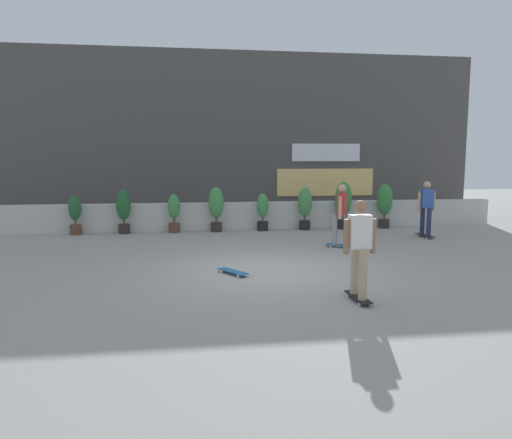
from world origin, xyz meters
TOP-DOWN VIEW (x-y plane):
  - ground_plane at (0.00, 0.00)m, footprint 48.00×48.00m
  - planter_wall at (0.00, 6.00)m, footprint 18.00×0.40m
  - building_backdrop at (0.01, 10.00)m, footprint 20.00×2.08m
  - potted_plant_0 at (-5.13, 5.55)m, footprint 0.38×0.38m
  - potted_plant_1 at (-3.65, 5.55)m, footprint 0.46×0.46m
  - potted_plant_2 at (-2.08, 5.55)m, footprint 0.39×0.39m
  - potted_plant_3 at (-0.73, 5.55)m, footprint 0.49×0.49m
  - potted_plant_4 at (0.79, 5.55)m, footprint 0.38×0.38m
  - potted_plant_5 at (2.22, 5.55)m, footprint 0.47×0.47m
  - potted_plant_6 at (3.54, 5.55)m, footprint 0.56×0.56m
  - potted_plant_7 at (5.00, 5.55)m, footprint 0.52×0.52m
  - skater_mid_plaza at (5.44, 3.52)m, footprint 0.56×0.81m
  - skater_foreground at (2.42, 2.30)m, footprint 0.80×0.56m
  - skater_far_left at (1.18, -2.40)m, footprint 0.56×0.81m
  - skateboard_near_camera at (-0.73, -0.28)m, footprint 0.62×0.77m

SIDE VIEW (x-z plane):
  - ground_plane at x=0.00m, z-range 0.00..0.00m
  - skateboard_near_camera at x=-0.73m, z-range 0.02..0.10m
  - planter_wall at x=0.00m, z-range 0.00..0.90m
  - potted_plant_4 at x=0.79m, z-range 0.05..1.28m
  - potted_plant_0 at x=-5.13m, z-range 0.05..1.28m
  - potted_plant_2 at x=-2.08m, z-range 0.05..1.29m
  - potted_plant_1 at x=-3.65m, z-range 0.10..1.48m
  - potted_plant_5 at x=2.22m, z-range 0.10..1.51m
  - potted_plant_3 at x=-0.73m, z-range 0.11..1.57m
  - potted_plant_7 at x=5.00m, z-range 0.12..1.63m
  - potted_plant_6 at x=3.54m, z-range 0.14..1.73m
  - skater_mid_plaza at x=5.44m, z-range 0.09..1.79m
  - skater_foreground at x=2.42m, z-range 0.09..1.79m
  - skater_far_left at x=1.18m, z-range 0.09..1.79m
  - building_backdrop at x=0.01m, z-range 0.00..6.50m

